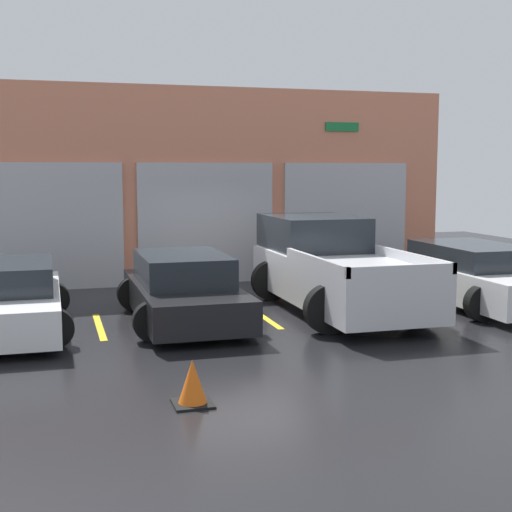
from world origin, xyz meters
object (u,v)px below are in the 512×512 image
object	(u,v)px
sedan_white	(475,276)
van_right	(8,299)
sedan_side	(183,290)
traffic_cone	(193,384)
pickup_truck	(332,268)

from	to	relation	value
sedan_white	van_right	size ratio (longest dim) A/B	1.12
sedan_side	traffic_cone	size ratio (longest dim) A/B	7.80
traffic_cone	pickup_truck	bearing A→B (deg)	52.60
sedan_white	traffic_cone	bearing A→B (deg)	-145.77
sedan_white	van_right	distance (m)	9.09
van_right	traffic_cone	size ratio (longest dim) A/B	7.67
sedan_side	van_right	xyz separation A→B (m)	(-3.03, -0.00, -0.02)
pickup_truck	sedan_white	bearing A→B (deg)	-5.71
sedan_side	van_right	size ratio (longest dim) A/B	1.02
pickup_truck	traffic_cone	size ratio (longest dim) A/B	9.50
sedan_white	traffic_cone	world-z (taller)	sedan_white
van_right	pickup_truck	bearing A→B (deg)	2.86
pickup_truck	van_right	xyz separation A→B (m)	(-6.06, -0.30, -0.27)
pickup_truck	sedan_side	bearing A→B (deg)	-174.36
sedan_side	traffic_cone	bearing A→B (deg)	-99.06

